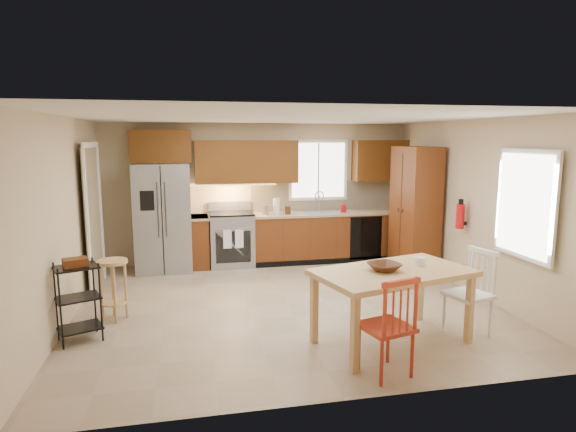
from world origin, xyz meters
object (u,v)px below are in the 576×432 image
(utility_cart, at_px, (78,302))
(soap_bottle, at_px, (343,207))
(bar_stool, at_px, (114,290))
(table_jar, at_px, (420,263))
(refrigerator, at_px, (163,218))
(table_bowl, at_px, (384,271))
(chair_white, at_px, (468,293))
(dining_table, at_px, (392,307))
(chair_red, at_px, (386,325))
(range_stove, at_px, (232,240))
(pantry, at_px, (415,210))
(fire_extinguisher, at_px, (460,216))

(utility_cart, bearing_deg, soap_bottle, 13.09)
(bar_stool, bearing_deg, table_jar, -30.29)
(soap_bottle, height_order, bar_stool, soap_bottle)
(refrigerator, distance_m, table_bowl, 4.36)
(bar_stool, relative_size, utility_cart, 0.85)
(refrigerator, distance_m, chair_white, 5.01)
(soap_bottle, bearing_deg, dining_table, -99.70)
(chair_white, bearing_deg, table_bowl, 77.66)
(refrigerator, relative_size, table_bowl, 5.39)
(chair_red, bearing_deg, table_bowl, 54.24)
(range_stove, bearing_deg, refrigerator, -177.01)
(pantry, xyz_separation_m, chair_red, (-1.91, -3.31, -0.56))
(utility_cart, bearing_deg, table_jar, -32.05)
(soap_bottle, height_order, chair_white, soap_bottle)
(range_stove, height_order, dining_table, range_stove)
(range_stove, relative_size, table_jar, 6.04)
(range_stove, relative_size, dining_table, 0.55)
(chair_white, relative_size, table_jar, 6.44)
(fire_extinguisher, bearing_deg, chair_red, -132.98)
(table_bowl, bearing_deg, pantry, 58.01)
(dining_table, bearing_deg, fire_extinguisher, 27.48)
(range_stove, xyz_separation_m, fire_extinguisher, (3.18, -2.04, 0.64))
(table_jar, bearing_deg, dining_table, -164.05)
(chair_red, bearing_deg, bar_stool, 128.87)
(range_stove, height_order, pantry, pantry)
(chair_white, height_order, table_bowl, chair_white)
(range_stove, relative_size, table_bowl, 2.72)
(fire_extinguisher, bearing_deg, range_stove, 147.38)
(table_bowl, xyz_separation_m, bar_stool, (-2.98, 1.34, -0.44))
(chair_red, xyz_separation_m, bar_stool, (-2.73, 1.99, -0.11))
(range_stove, relative_size, chair_white, 0.94)
(chair_red, distance_m, table_bowl, 0.77)
(refrigerator, relative_size, table_jar, 11.96)
(range_stove, xyz_separation_m, table_jar, (1.79, -3.54, 0.40))
(pantry, bearing_deg, bar_stool, -164.09)
(refrigerator, xyz_separation_m, range_stove, (1.15, 0.06, -0.45))
(chair_red, bearing_deg, fire_extinguisher, 31.97)
(refrigerator, relative_size, chair_red, 1.86)
(pantry, height_order, chair_white, pantry)
(dining_table, relative_size, utility_cart, 1.87)
(range_stove, xyz_separation_m, chair_white, (2.37, -3.60, 0.03))
(fire_extinguisher, relative_size, chair_red, 0.37)
(chair_white, xyz_separation_m, table_jar, (-0.59, 0.05, 0.36))
(soap_bottle, distance_m, bar_stool, 4.35)
(bar_stool, xyz_separation_m, utility_cart, (-0.29, -0.58, 0.07))
(utility_cart, bearing_deg, chair_red, -47.12)
(fire_extinguisher, bearing_deg, pantry, 100.78)
(dining_table, height_order, bar_stool, dining_table)
(range_stove, distance_m, bar_stool, 2.85)
(soap_bottle, xyz_separation_m, dining_table, (-0.61, -3.56, -0.59))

